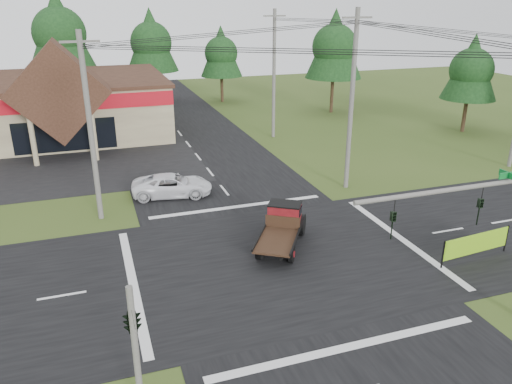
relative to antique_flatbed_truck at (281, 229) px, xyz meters
name	(u,v)px	position (x,y,z in m)	size (l,w,h in m)	color
ground	(279,260)	(-0.59, -1.22, -1.04)	(120.00, 120.00, 0.00)	#374B1B
road_ns	(279,259)	(-0.59, -1.22, -1.03)	(12.00, 120.00, 0.02)	black
road_ew	(279,259)	(-0.59, -1.22, -1.03)	(120.00, 12.00, 0.02)	black
parking_apron	(10,171)	(-14.59, 17.78, -1.02)	(28.00, 14.00, 0.02)	black
traffic_signal_mast	(506,222)	(5.23, -8.72, 3.39)	(8.12, 0.24, 7.00)	#595651
traffic_signal_corner	(131,309)	(-8.09, -8.55, 2.48)	(0.53, 2.48, 4.40)	#595651
utility_pole_nw	(90,128)	(-8.59, 6.78, 4.35)	(2.00, 0.30, 10.50)	#595651
utility_pole_ne	(352,101)	(7.41, 6.78, 4.85)	(2.00, 0.30, 11.50)	#595651
utility_pole_n	(274,74)	(7.41, 20.78, 4.70)	(2.00, 0.30, 11.20)	#595651
tree_row_c	(59,31)	(-10.59, 39.78, 7.68)	(7.28, 7.28, 13.13)	#332316
tree_row_d	(151,40)	(-0.59, 40.78, 6.34)	(6.16, 6.16, 11.11)	#332316
tree_row_e	(221,52)	(7.41, 38.78, 4.99)	(5.04, 5.04, 9.09)	#332316
tree_side_ne	(335,44)	(17.41, 28.78, 6.34)	(6.16, 6.16, 11.11)	#332316
tree_side_e_near	(472,68)	(25.41, 16.78, 4.99)	(5.04, 5.04, 9.09)	#332316
antique_flatbed_truck	(281,229)	(0.00, 0.00, 0.00)	(1.90, 4.97, 2.08)	#530B10
roadside_banner	(476,246)	(8.47, -4.29, -0.32)	(4.24, 0.12, 1.45)	#75B317
white_pickup	(172,185)	(-4.00, 8.99, -0.33)	(2.35, 5.09, 1.42)	white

